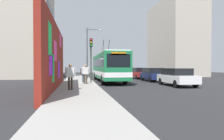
% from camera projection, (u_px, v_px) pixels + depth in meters
% --- Properties ---
extents(ground_plane, '(80.00, 80.00, 0.00)m').
position_uv_depth(ground_plane, '(95.00, 84.00, 19.50)').
color(ground_plane, '#232326').
extents(sidewalk_slab, '(48.00, 3.20, 0.15)m').
position_uv_depth(sidewalk_slab, '(79.00, 84.00, 19.22)').
color(sidewalk_slab, gray).
rests_on(sidewalk_slab, ground_plane).
extents(graffiti_wall, '(13.21, 0.32, 4.80)m').
position_uv_depth(graffiti_wall, '(55.00, 57.00, 14.53)').
color(graffiti_wall, maroon).
rests_on(graffiti_wall, ground_plane).
extents(building_far_left, '(10.12, 6.87, 15.65)m').
position_uv_depth(building_far_left, '(28.00, 28.00, 30.78)').
color(building_far_left, '#B2A899').
rests_on(building_far_left, ground_plane).
extents(building_far_right, '(12.75, 6.47, 14.12)m').
position_uv_depth(building_far_right, '(175.00, 39.00, 38.41)').
color(building_far_right, '#B2A899').
rests_on(building_far_right, ground_plane).
extents(city_bus, '(11.82, 2.52, 5.01)m').
position_uv_depth(city_bus, '(108.00, 66.00, 22.89)').
color(city_bus, '#19723F').
rests_on(city_bus, ground_plane).
extents(parked_car_white, '(4.38, 1.94, 1.58)m').
position_uv_depth(parked_car_white, '(177.00, 77.00, 17.59)').
color(parked_car_white, white).
rests_on(parked_car_white, ground_plane).
extents(parked_car_navy, '(4.26, 1.88, 1.58)m').
position_uv_depth(parked_car_navy, '(153.00, 74.00, 23.16)').
color(parked_car_navy, navy).
rests_on(parked_car_navy, ground_plane).
extents(parked_car_red, '(4.78, 1.74, 1.58)m').
position_uv_depth(parked_car_red, '(139.00, 73.00, 28.41)').
color(parked_car_red, '#B21E19').
rests_on(parked_car_red, ground_plane).
extents(pedestrian_at_curb, '(0.24, 0.70, 1.78)m').
position_uv_depth(pedestrian_at_curb, '(85.00, 72.00, 18.13)').
color(pedestrian_at_curb, '#3F3326').
rests_on(pedestrian_at_curb, sidewalk_slab).
extents(pedestrian_near_wall, '(0.24, 0.70, 1.76)m').
position_uv_depth(pedestrian_near_wall, '(70.00, 75.00, 13.37)').
color(pedestrian_near_wall, '#3F3326').
rests_on(pedestrian_near_wall, sidewalk_slab).
extents(pedestrian_midblock, '(0.22, 0.65, 1.59)m').
position_uv_depth(pedestrian_midblock, '(84.00, 73.00, 19.72)').
color(pedestrian_midblock, '#2D3F59').
rests_on(pedestrian_midblock, sidewalk_slab).
extents(traffic_light, '(0.49, 0.28, 4.43)m').
position_uv_depth(traffic_light, '(91.00, 53.00, 19.87)').
color(traffic_light, '#2D382D').
rests_on(traffic_light, sidewalk_slab).
extents(street_lamp, '(0.44, 1.93, 6.53)m').
position_uv_depth(street_lamp, '(89.00, 50.00, 25.51)').
color(street_lamp, '#4C4C51').
rests_on(street_lamp, sidewalk_slab).
extents(curbside_puddle, '(1.07, 1.07, 0.00)m').
position_uv_depth(curbside_puddle, '(103.00, 85.00, 18.30)').
color(curbside_puddle, black).
rests_on(curbside_puddle, ground_plane).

